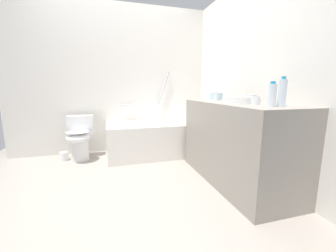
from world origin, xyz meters
TOP-DOWN VIEW (x-y plane):
  - ground_plane at (0.00, 0.00)m, footprint 3.88×3.88m
  - wall_back_tiled at (0.00, 1.26)m, footprint 3.28×0.10m
  - wall_right_mirror at (1.49, 0.00)m, footprint 0.10×2.83m
  - bathtub at (0.57, 0.84)m, footprint 1.56×0.75m
  - toilet at (-0.59, 0.90)m, footprint 0.37×0.50m
  - vanity_counter at (1.14, -0.33)m, footprint 0.59×1.47m
  - sink_basin at (1.11, -0.39)m, footprint 0.32×0.32m
  - sink_faucet at (1.30, -0.39)m, footprint 0.12×0.15m
  - water_bottle_0 at (1.21, -0.84)m, footprint 0.06×0.06m
  - water_bottle_1 at (1.12, -0.83)m, footprint 0.07×0.07m
  - water_bottle_2 at (1.20, -0.72)m, footprint 0.06×0.06m
  - drinking_glass_0 at (1.14, -0.61)m, footprint 0.08×0.08m
  - drinking_glass_1 at (1.14, 0.13)m, footprint 0.06×0.06m
  - amenity_basket at (1.21, -0.13)m, footprint 0.14×0.10m
  - tissue_box at (1.21, 0.25)m, footprint 0.12×0.12m
  - toilet_paper_roll at (-0.82, 0.92)m, footprint 0.11×0.11m

SIDE VIEW (x-z plane):
  - ground_plane at x=0.00m, z-range 0.00..0.00m
  - toilet_paper_roll at x=-0.82m, z-range 0.00..0.12m
  - bathtub at x=0.57m, z-range -0.38..0.92m
  - toilet at x=-0.59m, z-range 0.01..0.65m
  - vanity_counter at x=1.14m, z-range 0.00..0.87m
  - amenity_basket at x=1.21m, z-range 0.87..0.92m
  - sink_basin at x=1.11m, z-range 0.87..0.94m
  - drinking_glass_0 at x=1.14m, z-range 0.87..0.95m
  - sink_faucet at x=1.30m, z-range 0.87..0.95m
  - tissue_box at x=1.21m, z-range 0.87..0.96m
  - drinking_glass_1 at x=1.14m, z-range 0.87..0.97m
  - water_bottle_2 at x=1.20m, z-range 0.87..1.06m
  - water_bottle_1 at x=1.12m, z-range 0.87..1.07m
  - water_bottle_0 at x=1.21m, z-range 0.87..1.11m
  - wall_back_tiled at x=0.00m, z-range 0.00..2.31m
  - wall_right_mirror at x=1.49m, z-range 0.00..2.31m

